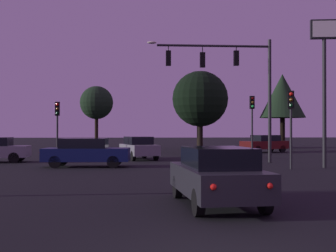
# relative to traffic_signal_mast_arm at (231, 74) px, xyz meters

# --- Properties ---
(ground_plane) EXTENTS (168.00, 168.00, 0.00)m
(ground_plane) POSITION_rel_traffic_signal_mast_arm_xyz_m (-4.18, 4.51, -5.37)
(ground_plane) COLOR black
(ground_plane) RESTS_ON ground
(traffic_signal_mast_arm) EXTENTS (7.53, 0.44, 7.45)m
(traffic_signal_mast_arm) POSITION_rel_traffic_signal_mast_arm_xyz_m (0.00, 0.00, 0.00)
(traffic_signal_mast_arm) COLOR #232326
(traffic_signal_mast_arm) RESTS_ON ground
(traffic_light_corner_left) EXTENTS (0.32, 0.36, 4.34)m
(traffic_light_corner_left) POSITION_rel_traffic_signal_mast_arm_xyz_m (2.30, 4.17, -2.29)
(traffic_light_corner_left) COLOR #232326
(traffic_light_corner_left) RESTS_ON ground
(traffic_light_corner_right) EXTENTS (0.33, 0.37, 3.79)m
(traffic_light_corner_right) POSITION_rel_traffic_signal_mast_arm_xyz_m (-10.87, 2.69, -2.66)
(traffic_light_corner_right) COLOR #232326
(traffic_light_corner_right) RESTS_ON ground
(traffic_light_median) EXTENTS (0.35, 0.38, 3.93)m
(traffic_light_median) POSITION_rel_traffic_signal_mast_arm_xyz_m (2.08, -4.70, -2.57)
(traffic_light_median) COLOR #232326
(traffic_light_median) RESTS_ON ground
(car_nearside_lane) EXTENTS (2.17, 4.44, 1.52)m
(car_nearside_lane) POSITION_rel_traffic_signal_mast_arm_xyz_m (-3.41, -15.20, -4.57)
(car_nearside_lane) COLOR #232328
(car_nearside_lane) RESTS_ON ground
(car_crossing_right) EXTENTS (4.65, 2.00, 1.52)m
(car_crossing_right) POSITION_rel_traffic_signal_mast_arm_xyz_m (-8.35, -2.71, -4.57)
(car_crossing_right) COLOR #0F1947
(car_crossing_right) RESTS_ON ground
(car_far_lane) EXTENTS (4.46, 3.25, 1.52)m
(car_far_lane) POSITION_rel_traffic_signal_mast_arm_xyz_m (5.31, 11.91, -4.57)
(car_far_lane) COLOR #4C0F0F
(car_far_lane) RESTS_ON ground
(car_parked_lot) EXTENTS (2.79, 4.30, 1.52)m
(car_parked_lot) POSITION_rel_traffic_signal_mast_arm_xyz_m (-5.60, 3.24, -4.57)
(car_parked_lot) COLOR gray
(car_parked_lot) RESTS_ON ground
(store_sign_illuminated) EXTENTS (1.42, 0.43, 7.70)m
(store_sign_illuminated) POSITION_rel_traffic_signal_mast_arm_xyz_m (4.09, -3.96, 0.22)
(store_sign_illuminated) COLOR #232326
(store_sign_illuminated) RESTS_ON ground
(tree_behind_sign) EXTENTS (4.95, 4.95, 7.20)m
(tree_behind_sign) POSITION_rel_traffic_signal_mast_arm_xyz_m (-0.25, 12.78, -0.65)
(tree_behind_sign) COLOR black
(tree_behind_sign) RESTS_ON ground
(tree_left_far) EXTENTS (3.20, 3.20, 7.07)m
(tree_left_far) POSITION_rel_traffic_signal_mast_arm_xyz_m (0.60, 20.69, 0.05)
(tree_left_far) COLOR black
(tree_left_far) RESTS_ON ground
(tree_center_horizon) EXTENTS (4.77, 4.77, 7.87)m
(tree_center_horizon) POSITION_rel_traffic_signal_mast_arm_xyz_m (9.39, 19.79, 0.17)
(tree_center_horizon) COLOR black
(tree_center_horizon) RESTS_ON ground
(tree_right_cluster) EXTENTS (3.53, 3.53, 6.64)m
(tree_right_cluster) POSITION_rel_traffic_signal_mast_arm_xyz_m (-10.25, 21.32, -0.53)
(tree_right_cluster) COLOR black
(tree_right_cluster) RESTS_ON ground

